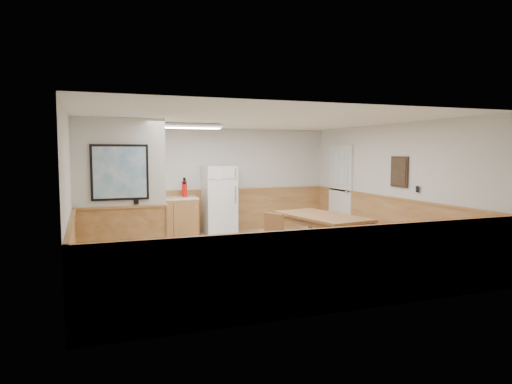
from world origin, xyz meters
name	(u,v)px	position (x,y,z in m)	size (l,w,h in m)	color
ground	(251,259)	(0.00, 0.00, 0.00)	(6.00, 6.00, 0.00)	beige
ceiling	(251,120)	(0.00, 0.00, 2.50)	(6.00, 6.00, 0.02)	silver
back_wall	(209,180)	(0.00, 3.00, 1.25)	(6.00, 0.02, 2.50)	silver
right_wall	(391,186)	(3.00, 0.00, 1.25)	(0.02, 6.00, 2.50)	silver
left_wall	(71,196)	(-3.00, 0.00, 1.25)	(0.02, 6.00, 2.50)	silver
wainscot_back	(210,211)	(0.00, 2.98, 0.50)	(6.00, 0.04, 1.00)	tan
wainscot_right	(389,223)	(2.98, 0.00, 0.50)	(0.04, 6.00, 1.00)	tan
wainscot_left	(74,243)	(-2.98, 0.00, 0.50)	(0.04, 6.00, 1.00)	tan
partition_wall	(120,194)	(-2.25, 0.19, 1.23)	(1.50, 0.20, 2.50)	silver
kitchen_counter	(161,217)	(-1.21, 2.68, 0.46)	(2.20, 0.61, 1.00)	#9A6636
exterior_door	(340,189)	(2.96, 1.90, 1.05)	(0.07, 1.02, 2.15)	silver
kitchen_window	(118,169)	(-2.10, 2.98, 1.55)	(0.80, 0.04, 1.00)	silver
wall_painting	(399,172)	(2.97, -0.30, 1.55)	(0.04, 0.50, 0.60)	#331F14
fluorescent_fixture	(191,126)	(-0.80, 1.30, 2.45)	(1.20, 0.30, 0.09)	silver
refrigerator	(219,200)	(0.14, 2.63, 0.81)	(0.72, 0.72, 1.61)	silver
dining_table	(321,220)	(1.36, -0.12, 0.66)	(1.29, 2.08, 0.75)	#A46B3C
dining_bench	(381,233)	(2.67, -0.18, 0.34)	(0.39, 1.51, 0.45)	#A46B3C
dining_chair	(278,233)	(0.42, -0.24, 0.49)	(0.72, 0.61, 0.85)	#A46B3C
fire_extinguisher	(184,188)	(-0.66, 2.72, 1.10)	(0.13, 0.13, 0.45)	red
soap_bottle	(112,195)	(-2.25, 2.72, 1.00)	(0.06, 0.06, 0.20)	#18862C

